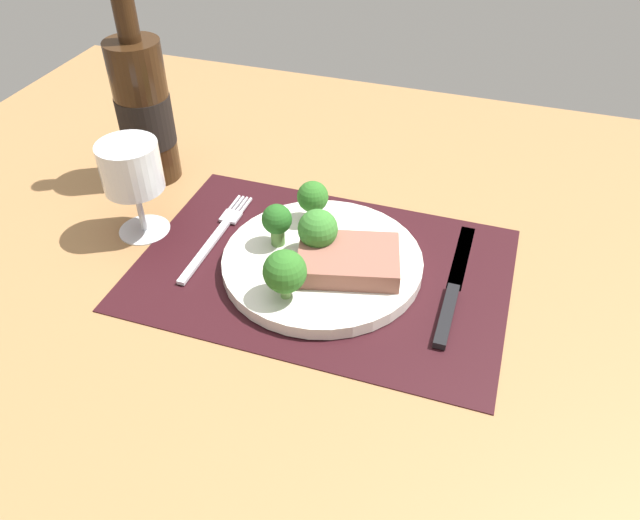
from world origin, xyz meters
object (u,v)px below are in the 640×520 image
(wine_bottle, at_px, (144,110))
(wine_glass, at_px, (132,172))
(fork, at_px, (217,235))
(steak, at_px, (348,260))
(plate, at_px, (322,262))
(knife, at_px, (453,290))

(wine_bottle, relative_size, wine_glass, 2.30)
(wine_bottle, bearing_deg, fork, -36.25)
(fork, bearing_deg, wine_bottle, 147.16)
(wine_bottle, bearing_deg, steak, -21.96)
(fork, bearing_deg, steak, -3.86)
(plate, xyz_separation_m, wine_bottle, (-0.31, 0.13, 0.10))
(knife, bearing_deg, plate, -179.81)
(plate, distance_m, wine_bottle, 0.34)
(wine_bottle, bearing_deg, knife, -14.76)
(steak, xyz_separation_m, wine_glass, (-0.28, 0.01, 0.06))
(wine_glass, bearing_deg, fork, 7.49)
(steak, bearing_deg, knife, 6.77)
(steak, bearing_deg, plate, 165.05)
(knife, height_order, wine_glass, wine_glass)
(fork, height_order, wine_bottle, wine_bottle)
(fork, relative_size, wine_bottle, 0.65)
(steak, xyz_separation_m, knife, (0.12, 0.01, -0.03))
(wine_glass, bearing_deg, knife, 0.58)
(fork, bearing_deg, knife, 1.76)
(knife, relative_size, wine_glass, 1.78)
(plate, distance_m, steak, 0.04)
(plate, relative_size, steak, 2.07)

